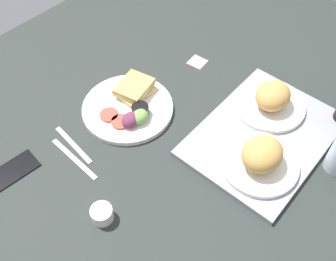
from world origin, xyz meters
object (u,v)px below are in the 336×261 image
object	(u,v)px
plate_with_salad	(130,106)
knife	(74,159)
fork	(73,144)
serving_tray	(263,136)
bread_plate_near	(271,100)
sticky_note	(197,62)
bread_plate_far	(261,158)
cell_phone	(11,171)
espresso_cup	(102,214)

from	to	relation	value
plate_with_salad	knife	bearing A→B (deg)	3.83
fork	serving_tray	bearing A→B (deg)	50.44
bread_plate_near	sticky_note	size ratio (longest dim) A/B	3.92
serving_tray	bread_plate_far	distance (cm)	12.16
fork	knife	world-z (taller)	same
serving_tray	sticky_note	bearing A→B (deg)	-109.32
plate_with_salad	cell_phone	bearing A→B (deg)	-11.55
espresso_cup	knife	world-z (taller)	espresso_cup
knife	cell_phone	size ratio (longest dim) A/B	1.32
cell_phone	bread_plate_far	bearing A→B (deg)	138.55
bread_plate_far	plate_with_salad	bearing A→B (deg)	-78.57
espresso_cup	fork	distance (cm)	25.31
sticky_note	cell_phone	bearing A→B (deg)	-7.62
serving_tray	fork	size ratio (longest dim) A/B	2.65
sticky_note	fork	bearing A→B (deg)	-4.29
serving_tray	bread_plate_near	size ratio (longest dim) A/B	2.05
plate_with_salad	knife	size ratio (longest dim) A/B	1.48
plate_with_salad	fork	bearing A→B (deg)	-6.67
fork	sticky_note	world-z (taller)	fork
bread_plate_near	cell_phone	world-z (taller)	bread_plate_near
knife	sticky_note	distance (cm)	54.53
serving_tray	cell_phone	bearing A→B (deg)	-38.13
plate_with_salad	bread_plate_near	bearing A→B (deg)	131.68
cell_phone	fork	bearing A→B (deg)	168.19
serving_tray	plate_with_salad	bearing A→B (deg)	-63.11
plate_with_salad	serving_tray	bearing A→B (deg)	116.89
plate_with_salad	fork	world-z (taller)	plate_with_salad
bread_plate_far	plate_with_salad	world-z (taller)	bread_plate_far
bread_plate_far	cell_phone	xyz separation A→B (cm)	(46.35, -49.35, -4.88)
espresso_cup	fork	world-z (taller)	espresso_cup
plate_with_salad	sticky_note	world-z (taller)	plate_with_salad
knife	cell_phone	xyz separation A→B (cm)	(14.28, -9.34, 0.15)
fork	sticky_note	size ratio (longest dim) A/B	3.04
sticky_note	bread_plate_far	bearing A→B (deg)	60.78
serving_tray	fork	distance (cm)	55.31
serving_tray	cell_phone	world-z (taller)	serving_tray
serving_tray	espresso_cup	bearing A→B (deg)	-17.77
bread_plate_far	cell_phone	size ratio (longest dim) A/B	1.48
plate_with_salad	sticky_note	bearing A→B (deg)	177.31
bread_plate_far	cell_phone	bearing A→B (deg)	-46.79
bread_plate_far	knife	world-z (taller)	bread_plate_far
plate_with_salad	espresso_cup	distance (cm)	36.75
fork	knife	distance (cm)	5.00
cell_phone	espresso_cup	bearing A→B (deg)	110.46
serving_tray	knife	distance (cm)	54.84
fork	cell_phone	xyz separation A→B (cm)	(17.28, -5.34, 0.15)
bread_plate_far	cell_phone	world-z (taller)	bread_plate_far
knife	sticky_note	bearing A→B (deg)	91.51
serving_tray	bread_plate_near	world-z (taller)	bread_plate_near
espresso_cup	sticky_note	xyz separation A→B (cm)	(-61.05, -19.51, -1.94)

